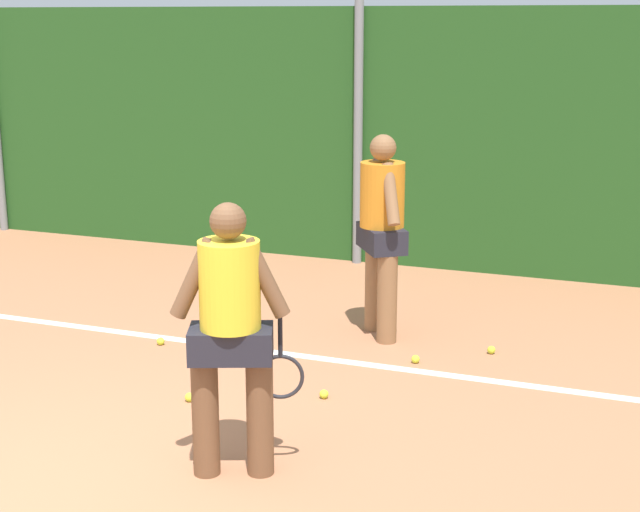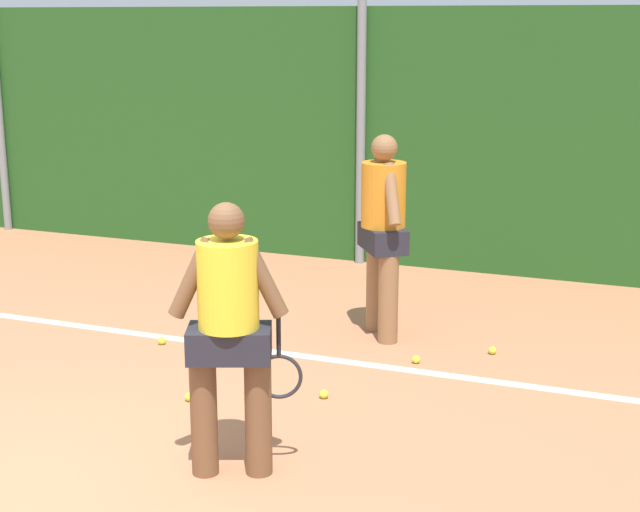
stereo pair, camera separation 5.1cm
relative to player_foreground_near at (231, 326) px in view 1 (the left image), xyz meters
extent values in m
plane|color=#B2704C|center=(-0.91, 0.95, -0.94)|extent=(25.82, 25.82, 0.00)
cube|color=#23511E|center=(-0.91, 5.26, 0.47)|extent=(16.78, 0.25, 2.80)
cylinder|color=gray|center=(-0.91, 5.08, 0.58)|extent=(0.10, 0.10, 3.03)
cube|color=white|center=(-0.91, 2.04, -0.93)|extent=(12.26, 0.10, 0.01)
cylinder|color=brown|center=(-0.16, -0.06, -0.57)|extent=(0.16, 0.16, 0.73)
cylinder|color=brown|center=(0.15, 0.06, -0.57)|extent=(0.16, 0.16, 0.73)
cube|color=#23232D|center=(0.00, 0.00, -0.11)|extent=(0.56, 0.45, 0.20)
cylinder|color=yellow|center=(0.00, 0.00, 0.25)|extent=(0.36, 0.36, 0.52)
sphere|color=brown|center=(0.00, 0.00, 0.63)|extent=(0.21, 0.21, 0.21)
cylinder|color=brown|center=(-0.19, -0.08, 0.29)|extent=(0.29, 0.17, 0.50)
cylinder|color=brown|center=(0.19, 0.07, 0.29)|extent=(0.29, 0.17, 0.50)
cylinder|color=black|center=(0.25, 0.15, -0.06)|extent=(0.03, 0.03, 0.28)
torus|color=#26262B|center=(0.25, 0.15, -0.33)|extent=(0.27, 0.13, 0.28)
cylinder|color=#8C603D|center=(0.17, 2.63, -0.55)|extent=(0.17, 0.17, 0.77)
cylinder|color=#8C603D|center=(-0.02, 2.90, -0.55)|extent=(0.17, 0.17, 0.77)
cube|color=#23232D|center=(0.07, 2.77, -0.07)|extent=(0.54, 0.59, 0.20)
cylinder|color=orange|center=(0.07, 2.77, 0.31)|extent=(0.38, 0.38, 0.55)
sphere|color=#8C603D|center=(0.07, 2.77, 0.70)|extent=(0.22, 0.22, 0.22)
cylinder|color=#8C603D|center=(0.20, 2.59, 0.35)|extent=(0.23, 0.27, 0.52)
cylinder|color=#8C603D|center=(-0.05, 2.94, 0.35)|extent=(0.23, 0.27, 0.52)
sphere|color=#CCDB33|center=(-0.78, 0.88, -0.90)|extent=(0.07, 0.07, 0.07)
sphere|color=#CCDB33|center=(0.54, 2.21, -0.90)|extent=(0.07, 0.07, 0.07)
sphere|color=#CCDB33|center=(-1.55, 3.34, -0.90)|extent=(0.07, 0.07, 0.07)
sphere|color=#CCDB33|center=(-1.59, 1.87, -0.90)|extent=(0.07, 0.07, 0.07)
sphere|color=#CCDB33|center=(1.07, 2.64, -0.90)|extent=(0.07, 0.07, 0.07)
sphere|color=#CCDB33|center=(0.11, 1.28, -0.90)|extent=(0.07, 0.07, 0.07)
camera|label=1|loc=(2.34, -4.74, 1.76)|focal=53.18mm
camera|label=2|loc=(2.38, -4.72, 1.76)|focal=53.18mm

